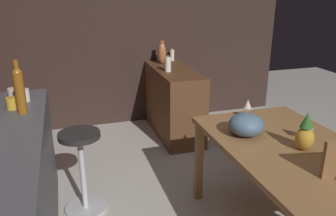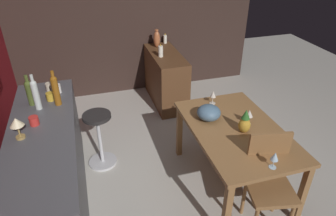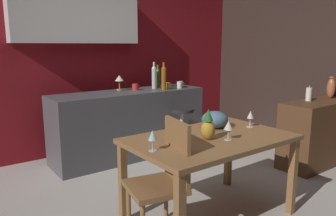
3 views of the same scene
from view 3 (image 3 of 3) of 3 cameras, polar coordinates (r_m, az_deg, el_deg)
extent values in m
plane|color=#B7B2A8|center=(3.39, 3.53, -15.46)|extent=(9.00, 9.00, 0.00)
cube|color=maroon|center=(4.84, -12.62, 8.24)|extent=(5.20, 0.10, 2.60)
cube|color=white|center=(4.62, -15.80, 14.81)|extent=(1.70, 0.32, 0.64)
cube|color=#33231E|center=(5.22, 23.64, 7.77)|extent=(0.10, 4.40, 2.60)
cube|color=olive|center=(2.81, 7.46, -5.41)|extent=(1.39, 0.88, 0.04)
cube|color=olive|center=(2.87, -7.93, -12.89)|extent=(0.06, 0.06, 0.70)
cube|color=olive|center=(3.62, 10.45, -7.88)|extent=(0.06, 0.06, 0.70)
cube|color=olive|center=(3.18, 20.92, -11.16)|extent=(0.06, 0.06, 0.70)
cube|color=#4C4C51|center=(4.47, -6.68, -2.79)|extent=(2.10, 0.60, 0.90)
cube|color=#56351E|center=(4.55, 24.60, -4.00)|extent=(1.10, 0.44, 0.82)
cube|color=olive|center=(2.50, -2.24, -13.64)|extent=(0.47, 0.47, 0.04)
cube|color=olive|center=(2.48, 1.60, -7.72)|extent=(0.11, 0.38, 0.49)
cylinder|color=olive|center=(2.69, -6.87, -17.57)|extent=(0.04, 0.04, 0.45)
cylinder|color=olive|center=(2.79, -0.36, -16.37)|extent=(0.04, 0.04, 0.45)
cylinder|color=#262323|center=(4.27, 2.43, -0.35)|extent=(0.32, 0.32, 0.04)
cylinder|color=silver|center=(4.35, 2.40, -4.68)|extent=(0.04, 0.04, 0.65)
cylinder|color=silver|center=(4.45, 2.36, -8.65)|extent=(0.34, 0.34, 0.03)
cylinder|color=silver|center=(3.21, 14.12, -3.18)|extent=(0.07, 0.07, 0.00)
cylinder|color=silver|center=(3.20, 14.15, -2.45)|extent=(0.01, 0.01, 0.08)
cone|color=silver|center=(3.18, 14.21, -1.12)|extent=(0.06, 0.06, 0.07)
cylinder|color=silver|center=(2.42, -2.69, -7.44)|extent=(0.06, 0.06, 0.00)
cylinder|color=silver|center=(2.41, -2.70, -6.51)|extent=(0.01, 0.01, 0.08)
cone|color=silver|center=(2.39, -2.72, -4.74)|extent=(0.07, 0.07, 0.08)
cylinder|color=silver|center=(2.73, 10.45, -5.47)|extent=(0.06, 0.06, 0.00)
cylinder|color=silver|center=(2.72, 10.49, -4.58)|extent=(0.01, 0.01, 0.08)
cone|color=silver|center=(2.70, 10.54, -2.98)|extent=(0.08, 0.08, 0.07)
ellipsoid|color=gold|center=(2.71, 7.01, -3.85)|extent=(0.12, 0.12, 0.16)
cone|color=#2D6B28|center=(2.68, 7.07, -1.20)|extent=(0.08, 0.08, 0.10)
ellipsoid|color=slate|center=(3.09, 8.18, -2.01)|extent=(0.25, 0.25, 0.16)
cylinder|color=#475623|center=(4.74, -1.78, 5.00)|extent=(0.07, 0.07, 0.23)
sphere|color=#475623|center=(4.73, -1.79, 6.39)|extent=(0.07, 0.07, 0.07)
cylinder|color=#475623|center=(4.73, -1.79, 7.11)|extent=(0.04, 0.04, 0.08)
cylinder|color=#8C5114|center=(4.49, -0.73, 5.01)|extent=(0.07, 0.07, 0.29)
sphere|color=#8C5114|center=(4.47, -0.74, 6.83)|extent=(0.07, 0.07, 0.07)
cylinder|color=#8C5114|center=(4.47, -0.74, 7.54)|extent=(0.03, 0.03, 0.07)
cylinder|color=silver|center=(4.62, -2.44, 5.14)|extent=(0.06, 0.06, 0.28)
sphere|color=silver|center=(4.61, -2.46, 6.88)|extent=(0.06, 0.06, 0.06)
cylinder|color=silver|center=(4.61, -2.46, 7.58)|extent=(0.03, 0.03, 0.07)
cylinder|color=white|center=(4.67, 2.00, 4.07)|extent=(0.08, 0.08, 0.10)
torus|color=white|center=(4.70, 2.49, 4.17)|extent=(0.05, 0.01, 0.05)
cylinder|color=gold|center=(4.63, -0.09, 3.95)|extent=(0.09, 0.09, 0.08)
torus|color=gold|center=(4.66, 0.46, 4.05)|extent=(0.05, 0.01, 0.05)
cylinder|color=red|center=(4.49, -5.74, 3.68)|extent=(0.09, 0.09, 0.08)
torus|color=red|center=(4.52, -5.14, 3.79)|extent=(0.05, 0.01, 0.05)
cylinder|color=beige|center=(4.79, 2.16, 4.18)|extent=(0.09, 0.09, 0.09)
torus|color=beige|center=(4.82, 2.68, 4.28)|extent=(0.05, 0.01, 0.05)
cylinder|color=#A58447|center=(4.49, -8.46, 3.20)|extent=(0.08, 0.08, 0.02)
cylinder|color=#A58447|center=(4.48, -8.48, 4.02)|extent=(0.02, 0.02, 0.11)
cone|color=beige|center=(4.47, -8.51, 5.19)|extent=(0.12, 0.12, 0.08)
cylinder|color=white|center=(4.43, 23.38, 2.21)|extent=(0.07, 0.07, 0.16)
ellipsoid|color=yellow|center=(4.42, 23.47, 3.42)|extent=(0.01, 0.01, 0.03)
ellipsoid|color=#B26038|center=(4.77, 26.58, 3.12)|extent=(0.10, 0.10, 0.26)
cylinder|color=#B26038|center=(4.76, 26.73, 4.81)|extent=(0.06, 0.06, 0.02)
camera|label=1|loc=(3.33, -34.41, 13.00)|focal=36.52mm
camera|label=2|loc=(3.48, -45.07, 24.26)|focal=32.54mm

